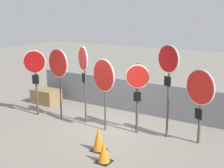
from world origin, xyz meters
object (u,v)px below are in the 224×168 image
at_px(traffic_cone_0, 104,152).
at_px(traffic_cone_1, 98,139).
at_px(stop_sign_4, 137,86).
at_px(storage_crate, 46,96).
at_px(stop_sign_0, 35,70).
at_px(stop_sign_2, 83,66).
at_px(stop_sign_5, 168,69).
at_px(stop_sign_6, 200,93).
at_px(stop_sign_1, 58,66).
at_px(stop_sign_3, 104,78).

relative_size(traffic_cone_0, traffic_cone_1, 0.82).
bearing_deg(stop_sign_4, storage_crate, 145.61).
height_order(stop_sign_0, stop_sign_2, stop_sign_2).
distance_m(stop_sign_2, stop_sign_5, 2.64).
xyz_separation_m(stop_sign_2, stop_sign_6, (3.50, 0.32, -0.43)).
bearing_deg(traffic_cone_1, stop_sign_0, 160.71).
xyz_separation_m(stop_sign_4, storage_crate, (-4.35, 0.84, -1.14)).
height_order(stop_sign_1, traffic_cone_0, stop_sign_1).
relative_size(stop_sign_6, traffic_cone_1, 3.11).
xyz_separation_m(stop_sign_0, storage_crate, (-0.76, 1.22, -1.29)).
bearing_deg(traffic_cone_1, stop_sign_6, 41.71).
height_order(stop_sign_2, stop_sign_3, stop_sign_2).
distance_m(stop_sign_1, stop_sign_2, 0.93).
height_order(stop_sign_2, traffic_cone_1, stop_sign_2).
xyz_separation_m(stop_sign_3, traffic_cone_1, (0.65, -1.21, -1.26)).
height_order(stop_sign_3, storage_crate, stop_sign_3).
bearing_deg(stop_sign_5, stop_sign_3, -141.47).
distance_m(stop_sign_3, traffic_cone_1, 1.87).
bearing_deg(stop_sign_0, stop_sign_5, -22.46).
height_order(stop_sign_4, stop_sign_6, stop_sign_4).
bearing_deg(stop_sign_4, stop_sign_0, 162.57).
bearing_deg(stop_sign_5, stop_sign_6, 25.88).
bearing_deg(storage_crate, traffic_cone_1, -30.27).
height_order(stop_sign_1, storage_crate, stop_sign_1).
xyz_separation_m(stop_sign_3, storage_crate, (-3.43, 1.16, -1.31)).
xyz_separation_m(stop_sign_2, traffic_cone_1, (1.53, -1.43, -1.51)).
bearing_deg(traffic_cone_0, traffic_cone_1, 135.96).
bearing_deg(stop_sign_0, traffic_cone_1, -48.83).
distance_m(stop_sign_0, traffic_cone_1, 3.72).
distance_m(stop_sign_6, traffic_cone_0, 2.90).
bearing_deg(stop_sign_1, stop_sign_2, 16.91).
relative_size(stop_sign_1, stop_sign_3, 1.07).
bearing_deg(stop_sign_0, stop_sign_6, -23.11).
relative_size(traffic_cone_0, storage_crate, 0.53).
relative_size(stop_sign_0, traffic_cone_0, 4.20).
distance_m(stop_sign_0, storage_crate, 1.93).
xyz_separation_m(stop_sign_4, traffic_cone_0, (0.19, -1.98, -1.15)).
height_order(stop_sign_2, stop_sign_5, stop_sign_5).
height_order(stop_sign_0, stop_sign_3, stop_sign_0).
relative_size(stop_sign_2, storage_crate, 2.42).
bearing_deg(stop_sign_6, stop_sign_2, -149.32).
bearing_deg(storage_crate, traffic_cone_0, -31.91).
relative_size(stop_sign_3, traffic_cone_1, 3.31).
bearing_deg(stop_sign_6, storage_crate, -160.45).
distance_m(stop_sign_1, storage_crate, 2.44).
xyz_separation_m(stop_sign_3, stop_sign_4, (0.92, 0.32, -0.17)).
relative_size(stop_sign_0, stop_sign_6, 1.10).
bearing_deg(stop_sign_1, traffic_cone_1, -18.68).
xyz_separation_m(stop_sign_4, traffic_cone_1, (-0.27, -1.54, -1.09)).
height_order(stop_sign_2, stop_sign_4, stop_sign_2).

